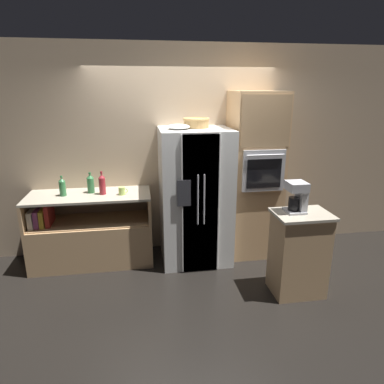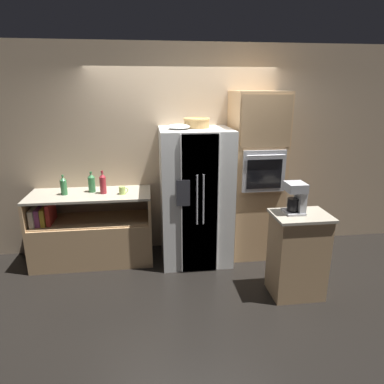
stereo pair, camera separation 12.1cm
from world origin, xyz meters
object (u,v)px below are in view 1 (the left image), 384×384
(coffee_maker, at_px, (298,196))
(fruit_bowl, at_px, (179,127))
(refrigerator, at_px, (195,196))
(bottle_tall, at_px, (102,184))
(wall_oven, at_px, (254,176))
(wicker_basket, at_px, (196,122))
(bottle_wide, at_px, (62,187))
(mug, at_px, (122,191))
(bottle_short, at_px, (91,183))

(coffee_maker, bearing_deg, fruit_bowl, 141.40)
(refrigerator, height_order, bottle_tall, refrigerator)
(wall_oven, xyz_separation_m, wicker_basket, (-0.79, 0.01, 0.72))
(refrigerator, height_order, bottle_wide, refrigerator)
(bottle_tall, height_order, bottle_wide, bottle_tall)
(wall_oven, bearing_deg, refrigerator, -174.33)
(refrigerator, height_order, wall_oven, wall_oven)
(wall_oven, distance_m, coffee_maker, 1.05)
(fruit_bowl, height_order, bottle_wide, fruit_bowl)
(coffee_maker, bearing_deg, refrigerator, 134.63)
(refrigerator, height_order, fruit_bowl, fruit_bowl)
(wall_oven, height_order, mug, wall_oven)
(bottle_tall, bearing_deg, wall_oven, 0.22)
(bottle_wide, distance_m, coffee_maker, 2.81)
(refrigerator, distance_m, fruit_bowl, 0.93)
(wall_oven, relative_size, mug, 19.18)
(wicker_basket, distance_m, bottle_wide, 1.85)
(fruit_bowl, relative_size, bottle_short, 1.04)
(bottle_wide, height_order, mug, bottle_wide)
(refrigerator, bearing_deg, coffee_maker, -45.37)
(wicker_basket, height_order, coffee_maker, wicker_basket)
(fruit_bowl, xyz_separation_m, bottle_wide, (-1.45, 0.11, -0.73))
(refrigerator, relative_size, wicker_basket, 5.26)
(fruit_bowl, distance_m, bottle_short, 1.34)
(refrigerator, relative_size, coffee_maker, 5.24)
(fruit_bowl, height_order, coffee_maker, fruit_bowl)
(refrigerator, xyz_separation_m, coffee_maker, (0.95, -0.96, 0.26))
(wall_oven, relative_size, bottle_tall, 7.39)
(fruit_bowl, distance_m, coffee_maker, 1.62)
(wicker_basket, distance_m, coffee_maker, 1.55)
(bottle_wide, distance_m, mug, 0.73)
(wicker_basket, xyz_separation_m, fruit_bowl, (-0.24, -0.12, -0.04))
(bottle_wide, bearing_deg, bottle_tall, -0.84)
(wall_oven, relative_size, fruit_bowl, 7.89)
(refrigerator, distance_m, bottle_tall, 1.20)
(wicker_basket, height_order, bottle_wide, wicker_basket)
(fruit_bowl, height_order, mug, fruit_bowl)
(bottle_tall, bearing_deg, fruit_bowl, -6.35)
(wall_oven, bearing_deg, wicker_basket, 179.52)
(bottle_short, xyz_separation_m, bottle_wide, (-0.33, -0.08, -0.01))
(bottle_tall, bearing_deg, refrigerator, -3.59)
(wall_oven, distance_m, fruit_bowl, 1.24)
(wicker_basket, bearing_deg, refrigerator, -106.35)
(wicker_basket, height_order, bottle_tall, wicker_basket)
(mug, relative_size, coffee_maker, 0.34)
(refrigerator, xyz_separation_m, wicker_basket, (0.03, 0.09, 0.94))
(bottle_short, distance_m, mug, 0.43)
(refrigerator, xyz_separation_m, fruit_bowl, (-0.21, -0.03, 0.91))
(refrigerator, relative_size, bottle_tall, 5.89)
(wicker_basket, relative_size, bottle_short, 1.24)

